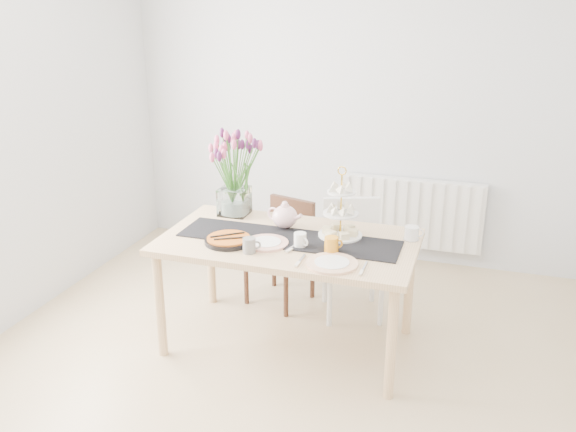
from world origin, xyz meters
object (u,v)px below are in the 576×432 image
(radiator, at_px, (411,213))
(mug_grey, at_px, (249,245))
(chair_brown, at_px, (285,243))
(cake_stand, at_px, (341,219))
(plate_left, at_px, (266,243))
(tulip_vase, at_px, (233,161))
(teapot, at_px, (285,217))
(dining_table, at_px, (289,250))
(plate_right, at_px, (332,263))
(chair_white, at_px, (352,248))
(tart_tin, at_px, (229,240))
(mug_white, at_px, (300,240))
(mug_orange, at_px, (331,245))
(cream_jug, at_px, (411,233))

(radiator, xyz_separation_m, mug_grey, (-0.74, -1.87, 0.35))
(chair_brown, distance_m, cake_stand, 0.84)
(cake_stand, relative_size, plate_left, 1.48)
(tulip_vase, xyz_separation_m, teapot, (0.42, -0.16, -0.30))
(cake_stand, bearing_deg, tulip_vase, 166.51)
(dining_table, distance_m, plate_right, 0.47)
(chair_brown, distance_m, plate_right, 1.14)
(tulip_vase, bearing_deg, teapot, -20.91)
(chair_white, bearing_deg, radiator, 53.51)
(dining_table, xyz_separation_m, tart_tin, (-0.33, -0.17, 0.09))
(radiator, distance_m, dining_table, 1.71)
(dining_table, distance_m, mug_white, 0.19)
(mug_orange, bearing_deg, mug_white, 133.67)
(cream_jug, xyz_separation_m, tart_tin, (-1.07, -0.40, -0.03))
(chair_brown, height_order, chair_white, chair_white)
(plate_right, bearing_deg, mug_orange, 105.56)
(chair_white, bearing_deg, plate_right, -105.28)
(cream_jug, bearing_deg, chair_brown, 146.91)
(mug_white, bearing_deg, mug_orange, 22.03)
(mug_orange, bearing_deg, tart_tin, 145.49)
(dining_table, distance_m, mug_orange, 0.36)
(tulip_vase, relative_size, plate_right, 2.34)
(radiator, xyz_separation_m, chair_white, (-0.30, -0.99, 0.03))
(chair_white, bearing_deg, tulip_vase, 179.75)
(chair_white, height_order, plate_right, chair_white)
(radiator, distance_m, plate_right, 1.93)
(tulip_vase, bearing_deg, cream_jug, -4.81)
(chair_brown, xyz_separation_m, mug_grey, (0.08, -0.91, 0.35))
(chair_white, relative_size, plate_right, 2.79)
(plate_right, bearing_deg, tart_tin, 169.88)
(tart_tin, bearing_deg, plate_right, -10.12)
(tulip_vase, relative_size, mug_white, 7.69)
(teapot, height_order, plate_left, teapot)
(mug_orange, height_order, plate_left, mug_orange)
(cake_stand, bearing_deg, mug_orange, -88.05)
(mug_orange, xyz_separation_m, plate_right, (0.05, -0.17, -0.04))
(teapot, relative_size, plate_left, 0.97)
(dining_table, relative_size, plate_right, 5.38)
(radiator, bearing_deg, mug_orange, -98.95)
(teapot, bearing_deg, radiator, 83.00)
(cake_stand, bearing_deg, dining_table, -155.43)
(chair_white, relative_size, tart_tin, 2.77)
(chair_white, bearing_deg, dining_table, -134.74)
(chair_white, distance_m, teapot, 0.67)
(cream_jug, distance_m, tart_tin, 1.14)
(plate_left, bearing_deg, cake_stand, 32.36)
(chair_white, distance_m, mug_white, 0.80)
(teapot, bearing_deg, dining_table, -46.72)
(mug_white, xyz_separation_m, plate_right, (0.25, -0.19, -0.04))
(cake_stand, relative_size, cream_jug, 4.63)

